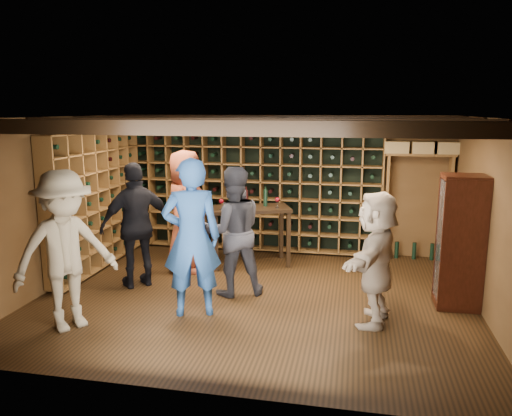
% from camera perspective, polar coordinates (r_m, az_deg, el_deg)
% --- Properties ---
extents(ground, '(6.00, 6.00, 0.00)m').
position_cam_1_polar(ground, '(7.18, -0.12, -10.07)').
color(ground, black).
rests_on(ground, ground).
extents(room_shell, '(6.00, 6.00, 6.00)m').
position_cam_1_polar(room_shell, '(6.74, -0.03, 9.64)').
color(room_shell, brown).
rests_on(room_shell, ground).
extents(wine_rack_back, '(4.65, 0.30, 2.20)m').
position_cam_1_polar(wine_rack_back, '(9.19, -0.43, 2.12)').
color(wine_rack_back, brown).
rests_on(wine_rack_back, ground).
extents(wine_rack_left, '(0.30, 2.65, 2.20)m').
position_cam_1_polar(wine_rack_left, '(8.59, -17.79, 0.93)').
color(wine_rack_left, brown).
rests_on(wine_rack_left, ground).
extents(crate_shelf, '(1.20, 0.32, 2.07)m').
position_cam_1_polar(crate_shelf, '(9.00, 18.22, 4.04)').
color(crate_shelf, brown).
rests_on(crate_shelf, ground).
extents(display_cabinet, '(0.55, 0.50, 1.75)m').
position_cam_1_polar(display_cabinet, '(7.11, 22.25, -3.89)').
color(display_cabinet, '#33120A').
rests_on(display_cabinet, ground).
extents(man_blue_shirt, '(0.86, 0.71, 2.03)m').
position_cam_1_polar(man_blue_shirt, '(6.35, -7.36, -3.39)').
color(man_blue_shirt, navy).
rests_on(man_blue_shirt, ground).
extents(man_grey_suit, '(1.10, 1.00, 1.83)m').
position_cam_1_polar(man_grey_suit, '(7.03, -2.66, -2.69)').
color(man_grey_suit, black).
rests_on(man_grey_suit, ground).
extents(guest_red_floral, '(0.66, 0.99, 1.97)m').
position_cam_1_polar(guest_red_floral, '(8.14, -8.05, -0.35)').
color(guest_red_floral, maroon).
rests_on(guest_red_floral, ground).
extents(guest_woman_black, '(1.12, 1.06, 1.86)m').
position_cam_1_polar(guest_woman_black, '(7.54, -13.42, -1.93)').
color(guest_woman_black, black).
rests_on(guest_woman_black, ground).
extents(guest_khaki, '(1.32, 1.42, 1.92)m').
position_cam_1_polar(guest_khaki, '(6.33, -20.96, -4.60)').
color(guest_khaki, '#86785C').
rests_on(guest_khaki, ground).
extents(guest_beige, '(0.81, 1.61, 1.66)m').
position_cam_1_polar(guest_beige, '(6.26, 13.56, -5.59)').
color(guest_beige, tan).
rests_on(guest_beige, ground).
extents(tasting_table, '(1.46, 1.09, 1.27)m').
position_cam_1_polar(tasting_table, '(8.38, -0.71, -0.77)').
color(tasting_table, black).
rests_on(tasting_table, ground).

